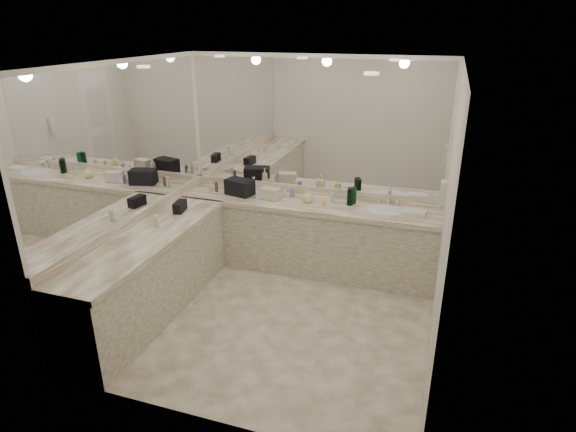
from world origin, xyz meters
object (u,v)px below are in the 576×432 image
(cream_cosmetic_case, at_px, (271,194))
(soap_bottle_a, at_px, (254,185))
(wall_phone, at_px, (443,193))
(hand_towel, at_px, (414,212))
(sink, at_px, (385,211))
(soap_bottle_c, at_px, (308,196))
(black_toiletry_bag, at_px, (240,187))
(soap_bottle_b, at_px, (260,192))

(cream_cosmetic_case, bearing_deg, soap_bottle_a, 165.97)
(wall_phone, height_order, hand_towel, wall_phone)
(sink, xyz_separation_m, wall_phone, (0.61, -0.50, 0.46))
(soap_bottle_a, bearing_deg, sink, -3.34)
(soap_bottle_a, distance_m, soap_bottle_c, 0.75)
(wall_phone, relative_size, soap_bottle_a, 1.10)
(black_toiletry_bag, bearing_deg, sink, 0.17)
(hand_towel, bearing_deg, black_toiletry_bag, 179.78)
(hand_towel, relative_size, soap_bottle_c, 1.45)
(black_toiletry_bag, xyz_separation_m, soap_bottle_b, (0.29, -0.06, -0.01))
(sink, xyz_separation_m, soap_bottle_a, (-1.68, 0.10, 0.11))
(wall_phone, bearing_deg, sink, 140.43)
(black_toiletry_bag, height_order, cream_cosmetic_case, black_toiletry_bag)
(soap_bottle_a, bearing_deg, black_toiletry_bag, -146.31)
(soap_bottle_a, height_order, soap_bottle_b, soap_bottle_a)
(wall_phone, distance_m, hand_towel, 0.71)
(hand_towel, relative_size, soap_bottle_a, 1.15)
(sink, bearing_deg, soap_bottle_c, -179.08)
(soap_bottle_b, bearing_deg, sink, 2.37)
(sink, relative_size, soap_bottle_a, 2.02)
(sink, bearing_deg, wall_phone, -39.57)
(sink, distance_m, soap_bottle_a, 1.68)
(black_toiletry_bag, xyz_separation_m, soap_bottle_c, (0.90, -0.01, -0.01))
(hand_towel, xyz_separation_m, soap_bottle_a, (-2.00, 0.11, 0.09))
(hand_towel, height_order, soap_bottle_a, soap_bottle_a)
(wall_phone, relative_size, hand_towel, 0.95)
(black_toiletry_bag, distance_m, cream_cosmetic_case, 0.43)
(soap_bottle_b, bearing_deg, soap_bottle_c, 4.61)
(black_toiletry_bag, height_order, soap_bottle_a, soap_bottle_a)
(wall_phone, height_order, soap_bottle_a, wall_phone)
(black_toiletry_bag, xyz_separation_m, hand_towel, (2.16, -0.01, -0.08))
(soap_bottle_a, bearing_deg, soap_bottle_b, -49.35)
(cream_cosmetic_case, height_order, soap_bottle_a, soap_bottle_a)
(black_toiletry_bag, bearing_deg, soap_bottle_a, 33.69)
(sink, height_order, hand_towel, hand_towel)
(sink, relative_size, cream_cosmetic_case, 1.87)
(sink, bearing_deg, soap_bottle_a, 176.66)
(soap_bottle_a, bearing_deg, hand_towel, -3.19)
(wall_phone, height_order, soap_bottle_c, wall_phone)
(soap_bottle_a, relative_size, soap_bottle_b, 1.28)
(hand_towel, bearing_deg, wall_phone, -60.09)
(soap_bottle_a, relative_size, soap_bottle_c, 1.26)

